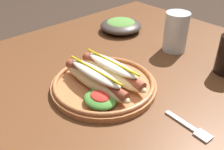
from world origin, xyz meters
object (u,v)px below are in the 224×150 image
water_cup (176,32)px  side_bowl (121,25)px  hot_dog_plate (104,81)px  fork (191,128)px

water_cup → side_bowl: water_cup is taller
hot_dog_plate → side_bowl: 0.41m
water_cup → fork: bearing=-47.8°
hot_dog_plate → side_bowl: hot_dog_plate is taller
hot_dog_plate → side_bowl: bearing=129.7°
hot_dog_plate → water_cup: 0.34m
hot_dog_plate → fork: hot_dog_plate is taller
water_cup → hot_dog_plate: bearing=-87.3°
side_bowl → water_cup: bearing=5.2°
hot_dog_plate → side_bowl: (-0.26, 0.31, -0.00)m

